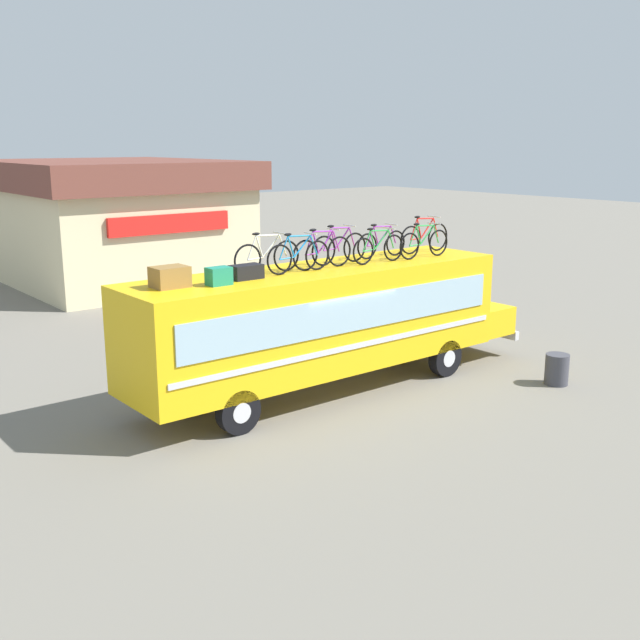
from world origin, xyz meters
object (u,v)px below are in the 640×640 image
luggage_bag_2 (219,276)px  rooftop_bicycle_5 (378,248)px  luggage_bag_3 (246,272)px  rooftop_bicycle_4 (339,248)px  rooftop_bicycle_7 (424,243)px  rooftop_bicycle_2 (298,256)px  bus (327,318)px  trash_bin (557,369)px  luggage_bag_1 (170,277)px  rooftop_bicycle_1 (267,256)px  rooftop_bicycle_6 (381,243)px  rooftop_bicycle_8 (424,237)px  rooftop_bicycle_3 (322,252)px

luggage_bag_2 → rooftop_bicycle_5: rooftop_bicycle_5 is taller
luggage_bag_3 → rooftop_bicycle_4: rooftop_bicycle_4 is taller
rooftop_bicycle_7 → rooftop_bicycle_5: bearing=175.7°
rooftop_bicycle_2 → bus: bearing=9.2°
luggage_bag_2 → trash_bin: 8.72m
rooftop_bicycle_2 → luggage_bag_1: bearing=175.6°
bus → rooftop_bicycle_1: bearing=174.0°
luggage_bag_1 → luggage_bag_3: size_ratio=1.02×
rooftop_bicycle_4 → rooftop_bicycle_6: size_ratio=1.03×
rooftop_bicycle_8 → trash_bin: rooftop_bicycle_8 is taller
rooftop_bicycle_4 → rooftop_bicycle_7: bearing=-14.9°
rooftop_bicycle_1 → rooftop_bicycle_3: bearing=-9.9°
rooftop_bicycle_4 → bus: bearing=-158.4°
rooftop_bicycle_4 → rooftop_bicycle_3: bearing=-158.9°
luggage_bag_3 → rooftop_bicycle_4: size_ratio=0.41×
rooftop_bicycle_1 → rooftop_bicycle_8: (5.06, 0.09, 0.02)m
luggage_bag_1 → luggage_bag_2: bearing=-24.4°
rooftop_bicycle_4 → rooftop_bicycle_8: 2.94m
luggage_bag_2 → rooftop_bicycle_8: rooftop_bicycle_8 is taller
luggage_bag_2 → rooftop_bicycle_8: bearing=5.0°
rooftop_bicycle_3 → rooftop_bicycle_8: (3.69, 0.33, 0.01)m
luggage_bag_2 → rooftop_bicycle_2: bearing=4.5°
rooftop_bicycle_2 → rooftop_bicycle_3: 0.75m
luggage_bag_2 → rooftop_bicycle_1: bearing=17.6°
rooftop_bicycle_1 → rooftop_bicycle_8: 5.06m
rooftop_bicycle_3 → trash_bin: size_ratio=2.24×
bus → rooftop_bicycle_2: size_ratio=6.36×
rooftop_bicycle_3 → rooftop_bicycle_5: (1.56, -0.20, -0.03)m
luggage_bag_1 → rooftop_bicycle_7: size_ratio=0.41×
luggage_bag_3 → rooftop_bicycle_6: 4.35m
rooftop_bicycle_1 → rooftop_bicycle_7: bearing=-7.2°
rooftop_bicycle_7 → rooftop_bicycle_6: bearing=138.0°
rooftop_bicycle_7 → luggage_bag_3: bearing=176.8°
luggage_bag_1 → rooftop_bicycle_5: (5.35, -0.36, 0.15)m
rooftop_bicycle_7 → trash_bin: rooftop_bicycle_7 is taller
rooftop_bicycle_3 → trash_bin: 6.49m
luggage_bag_3 → trash_bin: bearing=-24.2°
bus → rooftop_bicycle_5: size_ratio=6.70×
bus → luggage_bag_1: (-4.00, 0.08, 1.42)m
rooftop_bicycle_7 → rooftop_bicycle_1: bearing=172.8°
rooftop_bicycle_3 → rooftop_bicycle_4: (0.75, 0.29, 0.00)m
rooftop_bicycle_7 → trash_bin: bearing=-57.2°
rooftop_bicycle_6 → rooftop_bicycle_7: 1.06m
rooftop_bicycle_4 → rooftop_bicycle_7: 2.34m
luggage_bag_1 → rooftop_bicycle_6: (6.02, 0.24, 0.15)m
rooftop_bicycle_5 → rooftop_bicycle_8: (2.13, 0.53, 0.04)m
luggage_bag_1 → rooftop_bicycle_8: (7.49, 0.17, 0.19)m
bus → luggage_bag_2: luggage_bag_2 is taller
rooftop_bicycle_6 → rooftop_bicycle_8: size_ratio=0.92×
luggage_bag_3 → rooftop_bicycle_4: (2.85, 0.32, 0.24)m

